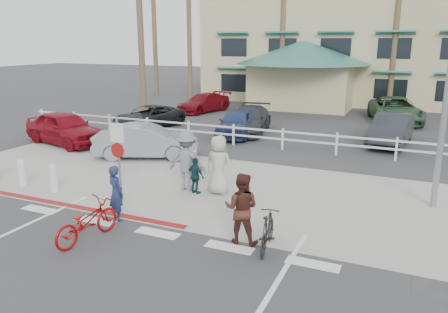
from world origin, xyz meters
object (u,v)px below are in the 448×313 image
at_px(car_white_sedan, 146,141).
at_px(car_red_compact, 65,128).
at_px(bike_red, 87,222).
at_px(bike_black, 267,231).
at_px(sign_post, 119,155).

bearing_deg(car_white_sedan, car_red_compact, 60.00).
relative_size(bike_red, bike_black, 1.22).
xyz_separation_m(sign_post, car_red_compact, (-7.12, 5.28, -0.66)).
distance_m(sign_post, car_white_sedan, 5.23).
bearing_deg(bike_black, car_white_sedan, -46.93).
distance_m(bike_red, bike_black, 4.41).
relative_size(car_white_sedan, car_red_compact, 0.94).
relative_size(sign_post, car_red_compact, 0.63).
xyz_separation_m(car_white_sedan, car_red_compact, (-4.95, 0.58, 0.07)).
height_order(bike_red, bike_black, bike_red).
xyz_separation_m(sign_post, car_white_sedan, (-2.17, 4.70, -0.74)).
relative_size(bike_red, car_white_sedan, 0.44).
distance_m(bike_black, car_red_compact, 13.92).
height_order(sign_post, bike_red, sign_post).
bearing_deg(sign_post, car_red_compact, 143.43).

